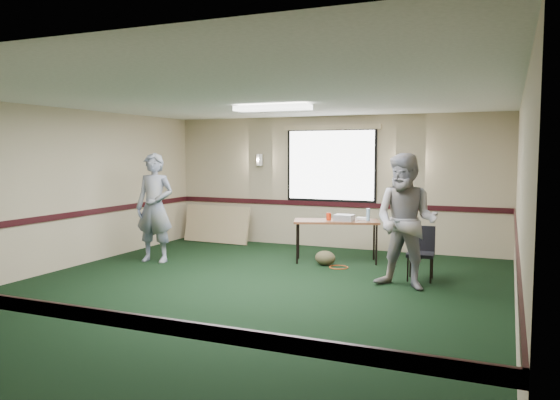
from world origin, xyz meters
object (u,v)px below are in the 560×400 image
at_px(folding_table, 336,223).
at_px(person_right, 406,222).
at_px(projector, 344,218).
at_px(person_left, 155,208).
at_px(conference_chair, 421,248).

bearing_deg(folding_table, person_right, -62.77).
distance_m(projector, person_right, 1.98).
bearing_deg(folding_table, person_left, -175.80).
bearing_deg(person_left, conference_chair, -1.01).
distance_m(conference_chair, person_right, 0.86).
bearing_deg(projector, person_left, -157.74).
bearing_deg(person_left, projector, 14.44).
xyz_separation_m(projector, person_right, (1.34, -1.45, 0.17)).
relative_size(projector, conference_chair, 0.40).
xyz_separation_m(conference_chair, person_left, (-4.61, -0.47, 0.49)).
bearing_deg(person_right, folding_table, 146.06).
distance_m(folding_table, projector, 0.18).
xyz_separation_m(folding_table, person_right, (1.48, -1.46, 0.28)).
distance_m(projector, person_left, 3.39).
bearing_deg(conference_chair, person_right, -102.96).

